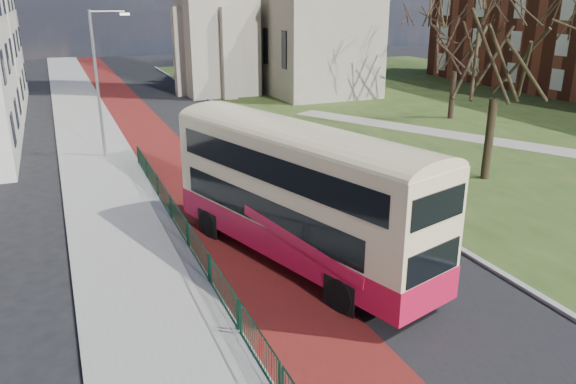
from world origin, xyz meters
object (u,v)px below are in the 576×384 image
bus (297,189)px  litter_bin (392,160)px  winter_tree_near (502,30)px  winter_tree_far (458,33)px  streetlamp (99,77)px

bus → litter_bin: bearing=24.8°
winter_tree_near → litter_bin: 8.18m
litter_bin → winter_tree_near: bearing=-41.7°
bus → winter_tree_far: (20.54, 17.92, 3.67)m
winter_tree_near → winter_tree_far: bearing=58.4°
winter_tree_far → litter_bin: size_ratio=8.74×
winter_tree_far → litter_bin: 16.21m
winter_tree_near → litter_bin: size_ratio=10.06×
winter_tree_far → winter_tree_near: bearing=-121.6°
streetlamp → winter_tree_near: bearing=-33.8°
winter_tree_near → bus: bearing=-158.5°
streetlamp → bus: (4.67, -16.48, -1.95)m
winter_tree_near → winter_tree_far: winter_tree_near is taller
streetlamp → winter_tree_far: 25.31m
litter_bin → bus: bearing=-138.2°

